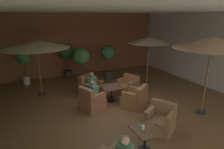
{
  "coord_description": "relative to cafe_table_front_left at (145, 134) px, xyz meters",
  "views": [
    {
      "loc": [
        -2.9,
        -5.52,
        3.31
      ],
      "look_at": [
        0.0,
        0.52,
        1.23
      ],
      "focal_mm": 29.98,
      "sensor_mm": 36.0,
      "label": 1
    }
  ],
  "objects": [
    {
      "name": "ground_plane",
      "position": [
        0.39,
        2.25,
        -0.49
      ],
      "size": [
        10.12,
        10.34,
        0.02
      ],
      "primitive_type": "cube",
      "color": "brown"
    },
    {
      "name": "wall_back_brick",
      "position": [
        0.39,
        7.38,
        1.26
      ],
      "size": [
        10.12,
        0.08,
        3.48
      ],
      "primitive_type": "cube",
      "color": "brown",
      "rests_on": "ground_plane"
    },
    {
      "name": "wall_right_plain",
      "position": [
        5.41,
        2.25,
        1.26
      ],
      "size": [
        0.08,
        10.34,
        3.48
      ],
      "primitive_type": "cube",
      "color": "silver",
      "rests_on": "ground_plane"
    },
    {
      "name": "ceiling_slab",
      "position": [
        0.39,
        2.25,
        3.03
      ],
      "size": [
        10.12,
        10.34,
        0.06
      ],
      "primitive_type": "cube",
      "color": "silver",
      "rests_on": "wall_back_brick"
    },
    {
      "name": "cafe_table_front_left",
      "position": [
        0.0,
        0.0,
        0.0
      ],
      "size": [
        0.65,
        0.65,
        0.63
      ],
      "color": "black",
      "rests_on": "ground_plane"
    },
    {
      "name": "armchair_front_left_north",
      "position": [
        0.93,
        0.55,
        -0.15
      ],
      "size": [
        1.02,
        1.03,
        0.87
      ],
      "color": "#8F6846",
      "rests_on": "ground_plane"
    },
    {
      "name": "cafe_table_front_right",
      "position": [
        0.51,
        3.04,
        0.05
      ],
      "size": [
        0.84,
        0.84,
        0.63
      ],
      "color": "black",
      "rests_on": "ground_plane"
    },
    {
      "name": "armchair_front_right_north",
      "position": [
        -0.46,
        2.68,
        -0.14
      ],
      "size": [
        0.95,
        0.93,
        0.91
      ],
      "color": "#A15E47",
      "rests_on": "ground_plane"
    },
    {
      "name": "armchair_front_right_east",
      "position": [
        1.09,
        2.18,
        -0.15
      ],
      "size": [
        1.09,
        1.09,
        0.88
      ],
      "color": "#9B6445",
      "rests_on": "ground_plane"
    },
    {
      "name": "armchair_front_right_south",
      "position": [
        1.48,
        3.4,
        -0.16
      ],
      "size": [
        0.95,
        0.99,
        0.85
      ],
      "color": "#966341",
      "rests_on": "ground_plane"
    },
    {
      "name": "armchair_front_right_west",
      "position": [
        -0.05,
        3.92,
        -0.15
      ],
      "size": [
        1.1,
        1.09,
        0.9
      ],
      "color": "#905B38",
      "rests_on": "ground_plane"
    },
    {
      "name": "patio_umbrella_tall_red",
      "position": [
        2.97,
        0.74,
        2.03
      ],
      "size": [
        2.46,
        2.46,
        2.71
      ],
      "color": "#2D2D2D",
      "rests_on": "ground_plane"
    },
    {
      "name": "patio_umbrella_center_beige",
      "position": [
        3.03,
        4.12,
        1.73
      ],
      "size": [
        1.98,
        1.98,
        2.38
      ],
      "color": "#2D2D2D",
      "rests_on": "ground_plane"
    },
    {
      "name": "patio_umbrella_near_wall",
      "position": [
        -1.99,
        4.92,
        1.74
      ],
      "size": [
        2.7,
        2.7,
        2.38
      ],
      "color": "#2D2D2D",
      "rests_on": "ground_plane"
    },
    {
      "name": "potted_tree_left_corner",
      "position": [
        -2.53,
        6.69,
        0.72
      ],
      "size": [
        0.63,
        0.63,
        1.69
      ],
      "color": "silver",
      "rests_on": "ground_plane"
    },
    {
      "name": "potted_tree_mid_left",
      "position": [
        0.1,
        5.8,
        0.77
      ],
      "size": [
        0.87,
        0.87,
        1.8
      ],
      "color": "#AB6249",
      "rests_on": "ground_plane"
    },
    {
      "name": "potted_tree_mid_right",
      "position": [
        1.59,
        5.78,
        0.78
      ],
      "size": [
        0.74,
        0.74,
        1.83
      ],
      "color": "#353931",
      "rests_on": "ground_plane"
    },
    {
      "name": "potted_tree_right_corner",
      "position": [
        -0.36,
        6.95,
        0.81
      ],
      "size": [
        0.84,
        0.84,
        1.85
      ],
      "color": "#37322B",
      "rests_on": "ground_plane"
    },
    {
      "name": "patron_blue_shirt",
      "position": [
        -0.03,
        3.88,
        0.24
      ],
      "size": [
        0.45,
        0.4,
        0.62
      ],
      "color": "#537454",
      "rests_on": "ground_plane"
    },
    {
      "name": "patron_with_friend",
      "position": [
        -0.42,
        2.69,
        0.26
      ],
      "size": [
        0.35,
        0.44,
        0.69
      ],
      "color": "#48745F",
      "rests_on": "ground_plane"
    },
    {
      "name": "iced_drink_cup",
      "position": [
        -0.08,
        0.01,
        0.21
      ],
      "size": [
        0.08,
        0.08,
        0.11
      ],
      "primitive_type": "cylinder",
      "color": "white",
      "rests_on": "cafe_table_front_left"
    }
  ]
}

